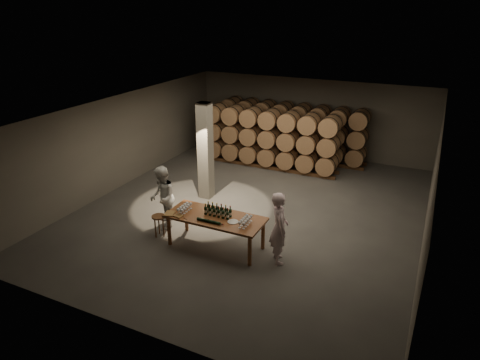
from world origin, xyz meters
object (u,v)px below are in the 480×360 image
at_px(notebook_near, 178,216).
at_px(person_woman, 162,198).
at_px(plate, 233,222).
at_px(person_man, 279,228).
at_px(bottle_cluster, 218,212).
at_px(tasting_table, 215,220).
at_px(stool, 159,220).

distance_m(notebook_near, person_woman, 1.27).
xyz_separation_m(plate, person_man, (1.20, 0.14, 0.04)).
distance_m(bottle_cluster, plate, 0.55).
bearing_deg(tasting_table, stool, -173.99).
height_order(plate, stool, plate).
relative_size(tasting_table, notebook_near, 11.67).
bearing_deg(person_man, person_woman, 53.75).
distance_m(tasting_table, bottle_cluster, 0.23).
height_order(tasting_table, notebook_near, notebook_near).
distance_m(bottle_cluster, notebook_near, 1.04).
relative_size(notebook_near, stool, 0.35).
bearing_deg(person_woman, plate, 46.56).
bearing_deg(person_woman, notebook_near, 19.99).
relative_size(tasting_table, person_man, 1.38).
xyz_separation_m(notebook_near, person_woman, (-1.02, 0.75, 0.01)).
relative_size(plate, notebook_near, 1.27).
distance_m(plate, person_man, 1.20).
relative_size(notebook_near, person_man, 0.12).
xyz_separation_m(stool, person_man, (3.44, 0.24, 0.43)).
bearing_deg(person_man, notebook_near, 68.31).
height_order(person_man, person_woman, person_man).
relative_size(stool, person_man, 0.33).
bearing_deg(notebook_near, plate, 21.18).
relative_size(bottle_cluster, person_woman, 0.40).
bearing_deg(tasting_table, bottle_cluster, 63.65).
xyz_separation_m(tasting_table, notebook_near, (-0.88, -0.41, 0.12)).
bearing_deg(person_woman, person_man, 51.93).
height_order(plate, person_woman, person_woman).
bearing_deg(person_man, bottle_cluster, 57.74).
bearing_deg(tasting_table, plate, -7.86).
xyz_separation_m(plate, stool, (-2.24, -0.10, -0.39)).
xyz_separation_m(stool, person_woman, (-0.21, 0.52, 0.41)).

